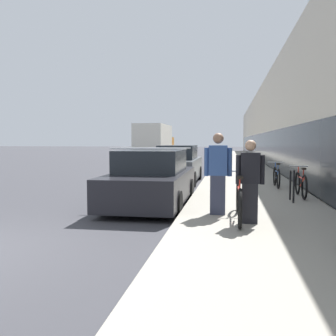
% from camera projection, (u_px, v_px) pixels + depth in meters
% --- Properties ---
extents(sidewalk_slab, '(3.49, 70.00, 0.16)m').
position_uv_depth(sidewalk_slab, '(239.00, 166.00, 25.46)').
color(sidewalk_slab, gray).
rests_on(sidewalk_slab, ground).
extents(storefront_facade, '(10.01, 70.00, 6.24)m').
position_uv_depth(storefront_facade, '(318.00, 125.00, 32.03)').
color(storefront_facade, beige).
rests_on(storefront_facade, ground).
extents(tandem_bicycle, '(0.52, 2.44, 0.94)m').
position_uv_depth(tandem_bicycle, '(239.00, 200.00, 7.56)').
color(tandem_bicycle, black).
rests_on(tandem_bicycle, sidewalk_slab).
extents(person_rider, '(0.55, 0.21, 1.61)m').
position_uv_depth(person_rider, '(250.00, 182.00, 7.21)').
color(person_rider, black).
rests_on(person_rider, sidewalk_slab).
extents(person_bystander, '(0.60, 0.23, 1.76)m').
position_uv_depth(person_bystander, '(218.00, 174.00, 8.08)').
color(person_bystander, '#33384C').
rests_on(person_bystander, sidewalk_slab).
extents(bike_rack_hoop, '(0.05, 0.60, 0.84)m').
position_uv_depth(bike_rack_hoop, '(292.00, 182.00, 9.82)').
color(bike_rack_hoop, black).
rests_on(bike_rack_hoop, sidewalk_slab).
extents(cruiser_bike_nearest, '(0.52, 1.70, 0.86)m').
position_uv_depth(cruiser_bike_nearest, '(301.00, 184.00, 10.59)').
color(cruiser_bike_nearest, black).
rests_on(cruiser_bike_nearest, sidewalk_slab).
extents(cruiser_bike_middle, '(0.52, 1.66, 0.85)m').
position_uv_depth(cruiser_bike_middle, '(277.00, 177.00, 12.90)').
color(cruiser_bike_middle, black).
rests_on(cruiser_bike_middle, sidewalk_slab).
extents(parked_sedan_curbside, '(2.01, 4.58, 1.57)m').
position_uv_depth(parked_sedan_curbside, '(152.00, 180.00, 10.14)').
color(parked_sedan_curbside, black).
rests_on(parked_sedan_curbside, ground).
extents(vintage_roadster_curbside, '(1.74, 4.70, 1.57)m').
position_uv_depth(vintage_roadster_curbside, '(178.00, 166.00, 15.69)').
color(vintage_roadster_curbside, '#4C5156').
rests_on(vintage_roadster_curbside, ground).
extents(moving_truck, '(2.35, 7.54, 3.10)m').
position_uv_depth(moving_truck, '(155.00, 143.00, 31.80)').
color(moving_truck, orange).
rests_on(moving_truck, ground).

